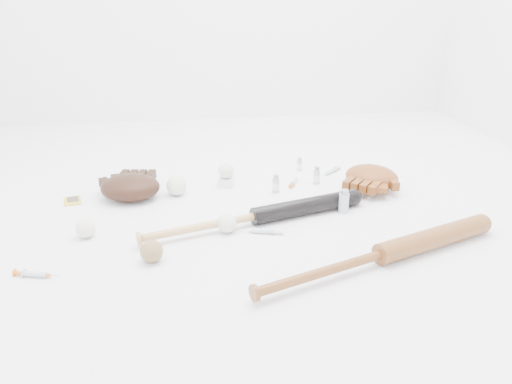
{
  "coord_description": "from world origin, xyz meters",
  "views": [
    {
      "loc": [
        -0.24,
        -1.7,
        0.79
      ],
      "look_at": [
        0.02,
        0.07,
        0.06
      ],
      "focal_mm": 35.0,
      "sensor_mm": 36.0,
      "label": 1
    }
  ],
  "objects": [
    {
      "name": "syringe_2",
      "position": [
        0.22,
        0.28,
        0.01
      ],
      "size": [
        0.08,
        0.14,
        0.02
      ],
      "primitive_type": null,
      "rotation": [
        0.0,
        0.0,
        1.12
      ],
      "color": "#ADBCC6",
      "rests_on": "ground"
    },
    {
      "name": "bat_dark",
      "position": [
        -0.01,
        -0.09,
        0.03
      ],
      "size": [
        0.88,
        0.31,
        0.07
      ],
      "primitive_type": null,
      "rotation": [
        0.0,
        0.0,
        0.28
      ],
      "color": "black",
      "rests_on": "ground"
    },
    {
      "name": "baseball_aged",
      "position": [
        -0.36,
        -0.31,
        0.04
      ],
      "size": [
        0.07,
        0.07,
        0.07
      ],
      "primitive_type": "sphere",
      "color": "olive",
      "rests_on": "ground"
    },
    {
      "name": "syringe_0",
      "position": [
        -0.7,
        -0.35,
        0.01
      ],
      "size": [
        0.16,
        0.07,
        0.02
      ],
      "primitive_type": null,
      "rotation": [
        0.0,
        0.0,
        -0.27
      ],
      "color": "#ADBCC6",
      "rests_on": "ground"
    },
    {
      "name": "vial_3",
      "position": [
        0.34,
        -0.03,
        0.05
      ],
      "size": [
        0.04,
        0.04,
        0.09
      ],
      "primitive_type": "cylinder",
      "color": "#A9B2B9",
      "rests_on": "ground"
    },
    {
      "name": "vial_0",
      "position": [
        0.32,
        0.27,
        0.04
      ],
      "size": [
        0.03,
        0.03,
        0.08
      ],
      "primitive_type": "cylinder",
      "color": "#A9B2B9",
      "rests_on": "ground"
    },
    {
      "name": "baseball_on_pedestal",
      "position": [
        -0.07,
        0.3,
        0.07
      ],
      "size": [
        0.07,
        0.07,
        0.07
      ],
      "primitive_type": "sphere",
      "color": "silver",
      "rests_on": "pedestal"
    },
    {
      "name": "trading_card",
      "position": [
        -0.7,
        0.22,
        0.0
      ],
      "size": [
        0.08,
        0.1,
        0.0
      ],
      "primitive_type": "cube",
      "rotation": [
        0.0,
        0.0,
        0.22
      ],
      "color": "gold",
      "rests_on": "ground"
    },
    {
      "name": "pedestal",
      "position": [
        -0.07,
        0.3,
        0.02
      ],
      "size": [
        0.08,
        0.08,
        0.04
      ],
      "primitive_type": "cube",
      "rotation": [
        0.0,
        0.0,
        -0.23
      ],
      "color": "white",
      "rests_on": "ground"
    },
    {
      "name": "baseball_left",
      "position": [
        -0.59,
        -0.11,
        0.03
      ],
      "size": [
        0.07,
        0.07,
        0.07
      ],
      "primitive_type": "sphere",
      "color": "silver",
      "rests_on": "ground"
    },
    {
      "name": "glove_dark",
      "position": [
        -0.47,
        0.22,
        0.05
      ],
      "size": [
        0.32,
        0.32,
        0.1
      ],
      "primitive_type": null,
      "rotation": [
        0.0,
        0.0,
        -0.16
      ],
      "color": "black",
      "rests_on": "ground"
    },
    {
      "name": "syringe_3",
      "position": [
        0.63,
        -0.31,
        0.01
      ],
      "size": [
        0.11,
        0.11,
        0.02
      ],
      "primitive_type": null,
      "rotation": [
        0.0,
        0.0,
        -0.77
      ],
      "color": "#ADBCC6",
      "rests_on": "ground"
    },
    {
      "name": "vial_1",
      "position": [
        0.28,
        0.45,
        0.03
      ],
      "size": [
        0.02,
        0.02,
        0.06
      ],
      "primitive_type": "cylinder",
      "color": "#A9B2B9",
      "rests_on": "ground"
    },
    {
      "name": "glove_tan",
      "position": [
        0.54,
        0.19,
        0.05
      ],
      "size": [
        0.38,
        0.38,
        0.1
      ],
      "primitive_type": null,
      "rotation": [
        0.0,
        0.0,
        2.44
      ],
      "color": "brown",
      "rests_on": "ground"
    },
    {
      "name": "baseball_upper",
      "position": [
        -0.28,
        0.23,
        0.04
      ],
      "size": [
        0.08,
        0.08,
        0.08
      ],
      "primitive_type": "sphere",
      "color": "silver",
      "rests_on": "ground"
    },
    {
      "name": "vial_2",
      "position": [
        0.12,
        0.2,
        0.04
      ],
      "size": [
        0.03,
        0.03,
        0.08
      ],
      "primitive_type": "cylinder",
      "color": "#A9B2B9",
      "rests_on": "ground"
    },
    {
      "name": "baseball_mid",
      "position": [
        -0.11,
        -0.14,
        0.03
      ],
      "size": [
        0.07,
        0.07,
        0.07
      ],
      "primitive_type": "sphere",
      "color": "silver",
      "rests_on": "ground"
    },
    {
      "name": "syringe_4",
      "position": [
        0.42,
        0.39,
        0.01
      ],
      "size": [
        0.14,
        0.12,
        0.02
      ],
      "primitive_type": null,
      "rotation": [
        0.0,
        0.0,
        3.85
      ],
      "color": "#ADBCC6",
      "rests_on": "ground"
    },
    {
      "name": "syringe_1",
      "position": [
        0.01,
        -0.17,
        0.01
      ],
      "size": [
        0.17,
        0.07,
        0.02
      ],
      "primitive_type": null,
      "rotation": [
        0.0,
        0.0,
        2.87
      ],
      "color": "#ADBCC6",
      "rests_on": "ground"
    },
    {
      "name": "bat_wood",
      "position": [
        0.34,
        -0.42,
        0.03
      ],
      "size": [
        0.92,
        0.39,
        0.07
      ],
      "primitive_type": null,
      "rotation": [
        0.0,
        0.0,
        0.35
      ],
      "color": "brown",
      "rests_on": "ground"
    }
  ]
}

